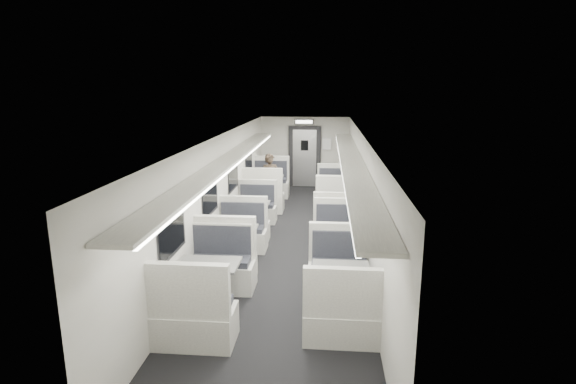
% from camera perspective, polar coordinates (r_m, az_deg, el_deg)
% --- Properties ---
extents(room, '(3.24, 12.24, 2.64)m').
position_cam_1_polar(room, '(9.59, 0.33, 0.03)').
color(room, black).
rests_on(room, ground).
extents(booth_left_a, '(1.16, 2.36, 1.26)m').
position_cam_1_polar(booth_left_a, '(13.30, -2.74, 0.32)').
color(booth_left_a, '#ABA8A0').
rests_on(booth_left_a, room).
extents(booth_left_b, '(0.98, 2.00, 1.07)m').
position_cam_1_polar(booth_left_b, '(10.82, -4.57, -3.09)').
color(booth_left_b, '#ABA8A0').
rests_on(booth_left_b, room).
extents(booth_left_c, '(1.04, 2.11, 1.13)m').
position_cam_1_polar(booth_left_c, '(8.88, -6.77, -6.70)').
color(booth_left_c, '#ABA8A0').
rests_on(booth_left_c, room).
extents(booth_left_d, '(1.13, 2.30, 1.23)m').
position_cam_1_polar(booth_left_d, '(7.09, -10.03, -11.80)').
color(booth_left_d, '#ABA8A0').
rests_on(booth_left_d, room).
extents(booth_right_a, '(1.03, 2.09, 1.12)m').
position_cam_1_polar(booth_right_a, '(12.86, 5.93, -0.41)').
color(booth_right_a, '#ABA8A0').
rests_on(booth_right_a, room).
extents(booth_right_b, '(1.04, 2.11, 1.13)m').
position_cam_1_polar(booth_right_b, '(11.05, 6.06, -2.67)').
color(booth_right_b, '#ABA8A0').
rests_on(booth_right_b, room).
extents(booth_right_c, '(1.00, 2.03, 1.08)m').
position_cam_1_polar(booth_right_c, '(8.90, 6.31, -6.73)').
color(booth_right_c, '#ABA8A0').
rests_on(booth_right_c, room).
extents(booth_right_d, '(1.04, 2.12, 1.13)m').
position_cam_1_polar(booth_right_d, '(7.05, 6.66, -12.14)').
color(booth_right_d, '#ABA8A0').
rests_on(booth_right_d, room).
extents(passenger, '(0.63, 0.49, 1.54)m').
position_cam_1_polar(passenger, '(12.89, -2.27, 1.48)').
color(passenger, black).
rests_on(passenger, room).
extents(window_a, '(0.02, 1.18, 0.84)m').
position_cam_1_polar(window_a, '(13.06, -4.99, 4.19)').
color(window_a, black).
rests_on(window_a, room).
extents(window_b, '(0.02, 1.18, 0.84)m').
position_cam_1_polar(window_b, '(10.93, -6.96, 2.38)').
color(window_b, black).
rests_on(window_b, room).
extents(window_c, '(0.02, 1.18, 0.84)m').
position_cam_1_polar(window_c, '(8.84, -9.86, -0.30)').
color(window_c, black).
rests_on(window_c, room).
extents(window_d, '(0.02, 1.18, 0.84)m').
position_cam_1_polar(window_d, '(6.81, -14.52, -4.60)').
color(window_d, black).
rests_on(window_d, room).
extents(luggage_rack_left, '(0.46, 10.40, 0.09)m').
position_cam_1_polar(luggage_rack_left, '(9.34, -7.46, 4.05)').
color(luggage_rack_left, '#ABA8A0').
rests_on(luggage_rack_left, room).
extents(luggage_rack_right, '(0.46, 10.40, 0.09)m').
position_cam_1_polar(luggage_rack_right, '(9.14, 8.00, 3.83)').
color(luggage_rack_right, '#ABA8A0').
rests_on(luggage_rack_right, room).
extents(vestibule_door, '(1.10, 0.13, 2.10)m').
position_cam_1_polar(vestibule_door, '(15.43, 2.11, 4.45)').
color(vestibule_door, black).
rests_on(vestibule_door, room).
extents(exit_sign, '(0.62, 0.12, 0.16)m').
position_cam_1_polar(exit_sign, '(14.81, 2.06, 8.92)').
color(exit_sign, black).
rests_on(exit_sign, room).
extents(wall_notice, '(0.32, 0.02, 0.40)m').
position_cam_1_polar(wall_notice, '(15.34, 4.94, 6.10)').
color(wall_notice, silver).
rests_on(wall_notice, room).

